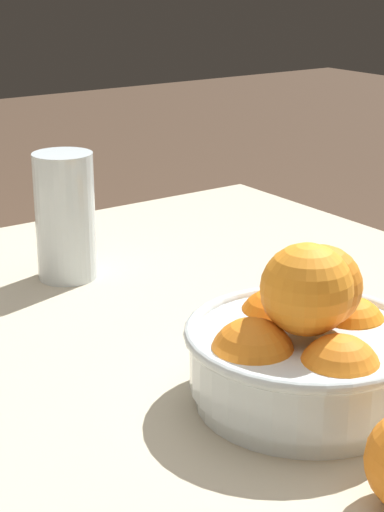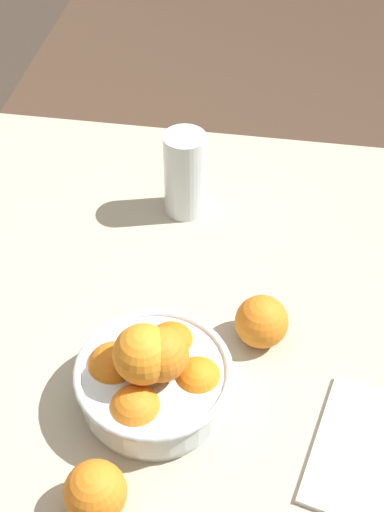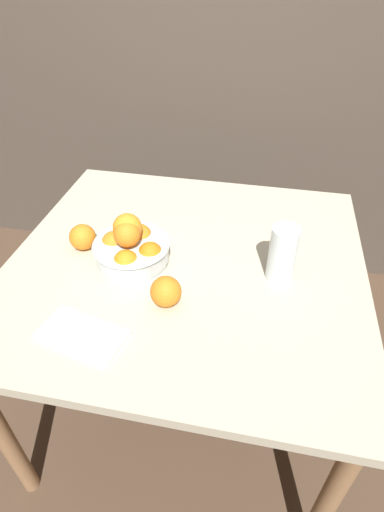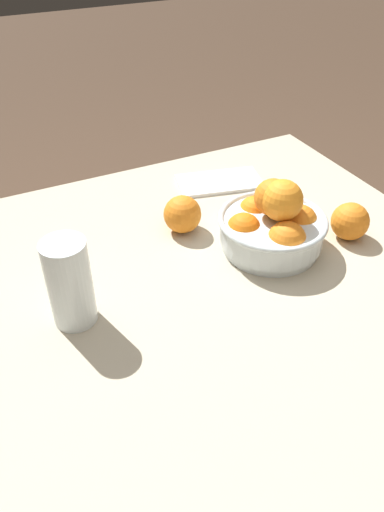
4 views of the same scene
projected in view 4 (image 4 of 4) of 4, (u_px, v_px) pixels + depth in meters
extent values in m
plane|color=#4C3828|center=(208.00, 477.00, 1.38)|extent=(12.00, 12.00, 0.00)
cube|color=#B7AD93|center=(216.00, 285.00, 0.95)|extent=(1.02, 0.97, 0.03)
cylinder|color=#936B47|center=(272.00, 251.00, 1.63)|extent=(0.05, 0.05, 0.68)
cylinder|color=silver|center=(270.00, 244.00, 1.02)|extent=(0.19, 0.19, 0.02)
cylinder|color=silver|center=(271.00, 230.00, 0.99)|extent=(0.20, 0.20, 0.05)
torus|color=silver|center=(273.00, 220.00, 0.98)|extent=(0.22, 0.22, 0.01)
sphere|color=orange|center=(243.00, 230.00, 0.98)|extent=(0.07, 0.07, 0.07)
sphere|color=orange|center=(286.00, 241.00, 0.95)|extent=(0.08, 0.08, 0.08)
sphere|color=orange|center=(299.00, 222.00, 1.00)|extent=(0.07, 0.07, 0.07)
sphere|color=orange|center=(255.00, 212.00, 1.03)|extent=(0.07, 0.07, 0.07)
sphere|color=orange|center=(273.00, 197.00, 0.96)|extent=(0.07, 0.07, 0.07)
sphere|color=orange|center=(282.00, 200.00, 0.95)|extent=(0.08, 0.08, 0.08)
cylinder|color=#F4A314|center=(71.00, 292.00, 0.82)|extent=(0.07, 0.07, 0.12)
cylinder|color=silver|center=(70.00, 283.00, 0.81)|extent=(0.07, 0.07, 0.16)
sphere|color=orange|center=(182.00, 214.00, 1.05)|extent=(0.08, 0.08, 0.08)
sphere|color=orange|center=(349.00, 221.00, 1.03)|extent=(0.08, 0.08, 0.08)
cube|color=white|center=(219.00, 182.00, 1.23)|extent=(0.22, 0.15, 0.01)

